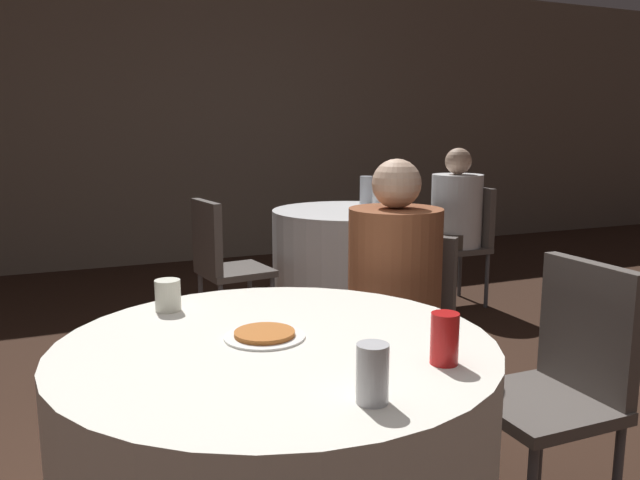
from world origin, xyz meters
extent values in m
cube|color=#7A6B5B|center=(0.00, 4.77, 1.40)|extent=(16.00, 0.06, 2.80)
cylinder|color=white|center=(0.01, 0.06, 0.38)|extent=(1.14, 1.14, 0.75)
cylinder|color=white|center=(1.35, 2.41, 0.38)|extent=(1.07, 1.07, 0.75)
cube|color=#59514C|center=(0.89, 0.06, 0.42)|extent=(0.40, 0.40, 0.04)
cube|color=#59514C|center=(1.07, 0.06, 0.66)|extent=(0.05, 0.38, 0.43)
cylinder|color=#4C4C51|center=(0.72, 0.23, 0.20)|extent=(0.03, 0.03, 0.40)
cylinder|color=#4C4C51|center=(1.06, 0.23, 0.20)|extent=(0.03, 0.03, 0.40)
cube|color=#59514C|center=(0.68, 0.64, 0.42)|extent=(0.56, 0.56, 0.04)
cube|color=#59514C|center=(0.82, 0.75, 0.66)|extent=(0.28, 0.32, 0.43)
cylinder|color=#4C4C51|center=(0.66, 0.40, 0.20)|extent=(0.03, 0.03, 0.40)
cylinder|color=#4C4C51|center=(0.44, 0.66, 0.20)|extent=(0.03, 0.03, 0.40)
cylinder|color=#4C4C51|center=(0.92, 0.62, 0.20)|extent=(0.03, 0.03, 0.40)
cylinder|color=#4C4C51|center=(0.70, 0.88, 0.20)|extent=(0.03, 0.03, 0.40)
cube|color=#59514C|center=(0.51, 2.29, 0.42)|extent=(0.45, 0.45, 0.04)
cube|color=#59514C|center=(0.33, 2.27, 0.66)|extent=(0.10, 0.38, 0.43)
cylinder|color=#4C4C51|center=(0.65, 2.48, 0.20)|extent=(0.03, 0.03, 0.40)
cylinder|color=#4C4C51|center=(0.70, 2.15, 0.20)|extent=(0.03, 0.03, 0.40)
cylinder|color=#4C4C51|center=(0.31, 2.44, 0.20)|extent=(0.03, 0.03, 0.40)
cylinder|color=#4C4C51|center=(0.36, 2.10, 0.20)|extent=(0.03, 0.03, 0.40)
cube|color=#59514C|center=(2.21, 2.40, 0.42)|extent=(0.41, 0.41, 0.04)
cube|color=#59514C|center=(2.39, 2.39, 0.66)|extent=(0.06, 0.38, 0.43)
cylinder|color=#4C4C51|center=(2.04, 2.23, 0.20)|extent=(0.03, 0.03, 0.40)
cylinder|color=#4C4C51|center=(2.04, 2.57, 0.20)|extent=(0.03, 0.03, 0.40)
cylinder|color=#4C4C51|center=(2.38, 2.22, 0.20)|extent=(0.03, 0.03, 0.40)
cylinder|color=#4C4C51|center=(2.38, 2.56, 0.20)|extent=(0.03, 0.03, 0.40)
cylinder|color=#4C4238|center=(1.99, 2.40, 0.22)|extent=(0.24, 0.24, 0.44)
cube|color=#4C4238|center=(2.10, 2.40, 0.49)|extent=(0.33, 0.36, 0.12)
cylinder|color=white|center=(2.21, 2.40, 0.71)|extent=(0.37, 0.37, 0.53)
sphere|color=#DBB293|center=(2.21, 2.40, 1.07)|extent=(0.19, 0.19, 0.19)
cylinder|color=#33384C|center=(0.52, 0.50, 0.22)|extent=(0.24, 0.24, 0.44)
cube|color=#33384C|center=(0.60, 0.57, 0.49)|extent=(0.46, 0.47, 0.12)
cylinder|color=brown|center=(0.68, 0.64, 0.72)|extent=(0.36, 0.36, 0.56)
sphere|color=#DBB293|center=(0.68, 0.64, 1.09)|extent=(0.19, 0.19, 0.19)
cylinder|color=white|center=(-0.01, 0.11, 0.76)|extent=(0.21, 0.21, 0.01)
cylinder|color=#BC6628|center=(-0.01, 0.11, 0.77)|extent=(0.16, 0.16, 0.01)
cylinder|color=silver|center=(0.06, -0.35, 0.82)|extent=(0.07, 0.07, 0.12)
cylinder|color=red|center=(0.32, -0.23, 0.82)|extent=(0.07, 0.07, 0.12)
cylinder|color=silver|center=(-0.20, 0.46, 0.80)|extent=(0.08, 0.08, 0.10)
cylinder|color=silver|center=(1.53, 2.52, 0.86)|extent=(0.09, 0.09, 0.22)
cylinder|color=white|center=(1.68, 2.64, 0.81)|extent=(0.09, 0.09, 0.10)
camera|label=1|loc=(-0.49, -1.39, 1.29)|focal=35.00mm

